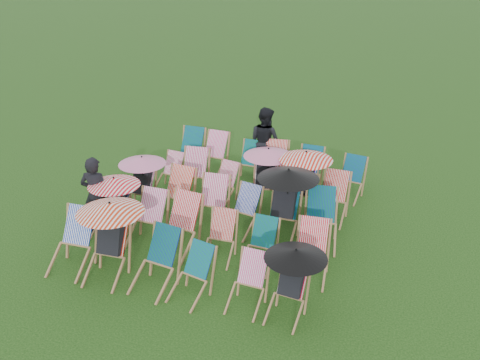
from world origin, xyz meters
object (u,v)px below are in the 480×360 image
(deckchair_29, at_px, (350,179))
(person_left, at_px, (96,195))
(person_rear, at_px, (265,141))
(deckchair_0, at_px, (72,242))

(deckchair_29, bearing_deg, person_left, -134.97)
(deckchair_29, distance_m, person_left, 5.51)
(person_rear, bearing_deg, person_left, 85.00)
(deckchair_0, height_order, person_left, person_left)
(deckchair_0, xyz_separation_m, deckchair_29, (4.11, 4.51, -0.06))
(deckchair_29, height_order, person_rear, person_rear)
(deckchair_29, distance_m, person_rear, 2.32)
(deckchair_0, xyz_separation_m, person_rear, (1.91, 5.12, 0.34))
(deckchair_0, height_order, person_rear, person_rear)
(deckchair_0, relative_size, person_rear, 0.60)
(deckchair_0, distance_m, person_left, 1.30)
(deckchair_0, distance_m, person_rear, 5.48)
(deckchair_29, relative_size, person_left, 0.55)
(deckchair_29, xyz_separation_m, person_rear, (-2.20, 0.61, 0.40))
(deckchair_29, bearing_deg, deckchair_0, -124.00)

